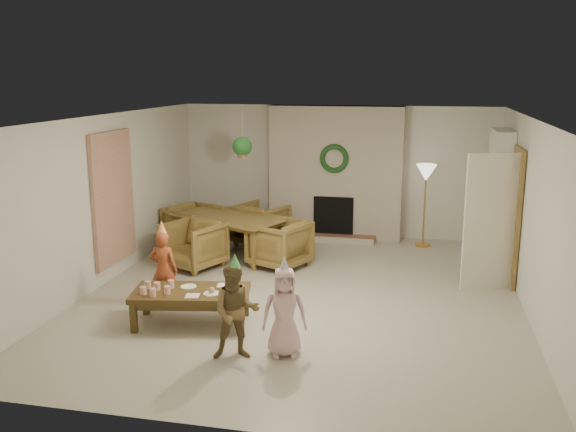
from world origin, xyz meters
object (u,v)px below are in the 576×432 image
(dining_chair_near, at_px, (193,245))
(dining_chair_left, at_px, (193,227))
(dining_chair_right, at_px, (279,244))
(child_red, at_px, (164,270))
(child_plaid, at_px, (236,312))
(dining_chair_far, at_px, (261,224))
(coffee_table_top, at_px, (191,293))
(child_pink, at_px, (284,312))
(dining_table, at_px, (229,236))

(dining_chair_near, bearing_deg, dining_chair_left, 135.00)
(dining_chair_right, height_order, child_red, child_red)
(child_red, height_order, child_plaid, child_plaid)
(dining_chair_near, bearing_deg, dining_chair_right, 38.66)
(dining_chair_far, bearing_deg, coffee_table_top, 115.65)
(dining_chair_far, relative_size, child_pink, 0.83)
(dining_chair_far, relative_size, coffee_table_top, 0.58)
(dining_chair_near, xyz_separation_m, dining_chair_left, (-0.43, 1.15, 0.00))
(dining_table, xyz_separation_m, dining_chair_right, (0.99, -0.45, 0.04))
(dining_chair_left, xyz_separation_m, child_pink, (2.55, -3.96, 0.13))
(dining_chair_right, bearing_deg, child_plaid, 29.24)
(child_red, distance_m, child_pink, 2.16)
(dining_chair_right, bearing_deg, coffee_table_top, 12.25)
(dining_table, distance_m, dining_chair_right, 1.08)
(dining_chair_near, relative_size, dining_chair_left, 1.00)
(dining_table, bearing_deg, dining_chair_far, 90.00)
(child_plaid, bearing_deg, dining_chair_far, 84.86)
(child_red, bearing_deg, dining_chair_far, -96.72)
(dining_chair_right, bearing_deg, dining_chair_left, -90.00)
(child_plaid, bearing_deg, dining_chair_left, 100.03)
(dining_chair_left, bearing_deg, child_red, -142.41)
(dining_chair_left, height_order, child_pink, child_pink)
(dining_chair_near, distance_m, child_red, 1.77)
(dining_chair_right, height_order, coffee_table_top, dining_chair_right)
(dining_chair_left, bearing_deg, dining_table, -90.00)
(dining_chair_far, bearing_deg, dining_chair_right, 141.34)
(dining_chair_left, relative_size, dining_chair_right, 1.00)
(coffee_table_top, xyz_separation_m, child_pink, (1.33, -0.61, 0.10))
(dining_chair_right, xyz_separation_m, coffee_table_top, (-0.55, -2.54, 0.03))
(dining_chair_left, xyz_separation_m, coffee_table_top, (1.22, -3.35, 0.03))
(dining_chair_near, distance_m, dining_chair_left, 1.23)
(dining_chair_near, bearing_deg, dining_table, 90.00)
(dining_table, bearing_deg, child_plaid, -47.04)
(child_red, bearing_deg, dining_chair_left, -75.49)
(dining_chair_left, height_order, dining_chair_right, same)
(dining_chair_far, xyz_separation_m, child_pink, (1.41, -4.39, 0.13))
(dining_table, relative_size, dining_chair_right, 2.34)
(dining_chair_left, bearing_deg, dining_chair_right, -90.00)
(dining_chair_left, distance_m, child_red, 2.97)
(child_red, bearing_deg, dining_chair_near, -80.64)
(dining_chair_right, xyz_separation_m, child_red, (-1.10, -2.09, 0.15))
(dining_chair_right, bearing_deg, child_red, -3.36)
(dining_chair_left, relative_size, child_pink, 0.83)
(dining_table, xyz_separation_m, coffee_table_top, (0.44, -2.99, 0.06))
(child_pink, bearing_deg, dining_chair_near, 112.05)
(dining_table, distance_m, child_red, 2.54)
(dining_chair_near, relative_size, child_red, 0.79)
(dining_chair_near, height_order, child_red, child_red)
(dining_chair_near, xyz_separation_m, coffee_table_top, (0.79, -2.20, 0.03))
(dining_chair_far, distance_m, dining_chair_left, 1.23)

